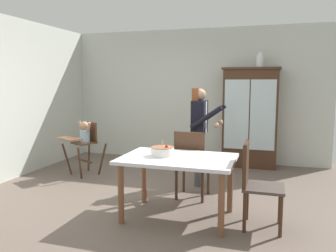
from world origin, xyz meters
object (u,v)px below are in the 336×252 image
(china_cabinet, at_px, (250,117))
(dining_chair_far_side, at_px, (191,160))
(birthday_cake, at_px, (162,151))
(ceramic_vase, at_px, (260,61))
(high_chair_with_toddler, at_px, (84,138))
(adult_person, at_px, (200,124))
(dining_table, at_px, (178,166))
(dining_chair_right_end, at_px, (254,179))

(china_cabinet, bearing_deg, dining_chair_far_side, -106.67)
(china_cabinet, bearing_deg, birthday_cake, -106.88)
(dining_chair_far_side, bearing_deg, ceramic_vase, -108.06)
(china_cabinet, xyz_separation_m, high_chair_with_toddler, (-2.72, -1.48, -0.30))
(china_cabinet, bearing_deg, ceramic_vase, 1.44)
(high_chair_with_toddler, height_order, dining_chair_far_side, dining_chair_far_side)
(adult_person, height_order, dining_table, adult_person)
(ceramic_vase, height_order, dining_table, ceramic_vase)
(dining_table, bearing_deg, high_chair_with_toddler, 146.67)
(adult_person, bearing_deg, high_chair_with_toddler, 90.70)
(china_cabinet, xyz_separation_m, birthday_cake, (-0.85, -2.81, -0.16))
(dining_chair_far_side, bearing_deg, birthday_cake, 74.45)
(adult_person, bearing_deg, birthday_cake, 172.77)
(ceramic_vase, xyz_separation_m, dining_table, (-0.80, -2.84, -1.38))
(adult_person, distance_m, dining_table, 1.41)
(china_cabinet, distance_m, ceramic_vase, 1.07)
(dining_table, distance_m, dining_chair_far_side, 0.67)
(high_chair_with_toddler, relative_size, dining_table, 0.71)
(china_cabinet, xyz_separation_m, dining_chair_right_end, (0.23, -2.85, -0.40))
(dining_chair_far_side, bearing_deg, adult_person, -85.98)
(dining_table, bearing_deg, adult_person, 90.83)
(ceramic_vase, height_order, dining_chair_far_side, ceramic_vase)
(ceramic_vase, bearing_deg, china_cabinet, -178.56)
(adult_person, bearing_deg, ceramic_vase, -28.69)
(birthday_cake, xyz_separation_m, dining_chair_right_end, (1.08, -0.04, -0.24))
(china_cabinet, distance_m, high_chair_with_toddler, 3.11)
(adult_person, height_order, birthday_cake, adult_person)
(ceramic_vase, xyz_separation_m, birthday_cake, (-1.00, -2.82, -1.22))
(adult_person, distance_m, dining_chair_right_end, 1.70)
(dining_table, xyz_separation_m, birthday_cake, (-0.20, 0.03, 0.16))
(ceramic_vase, xyz_separation_m, dining_chair_right_end, (0.08, -2.85, -1.46))
(high_chair_with_toddler, bearing_deg, dining_table, -4.87)
(dining_chair_right_end, bearing_deg, birthday_cake, 88.22)
(china_cabinet, xyz_separation_m, adult_person, (-0.67, -1.47, 0.01))
(ceramic_vase, height_order, adult_person, ceramic_vase)
(adult_person, bearing_deg, dining_chair_far_side, -177.62)
(china_cabinet, height_order, adult_person, china_cabinet)
(birthday_cake, bearing_deg, adult_person, 82.35)
(high_chair_with_toddler, bearing_deg, china_cabinet, 56.98)
(birthday_cake, bearing_deg, dining_chair_right_end, -1.87)
(high_chair_with_toddler, xyz_separation_m, dining_chair_right_end, (2.95, -1.37, -0.10))
(birthday_cake, bearing_deg, dining_chair_far_side, 72.39)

